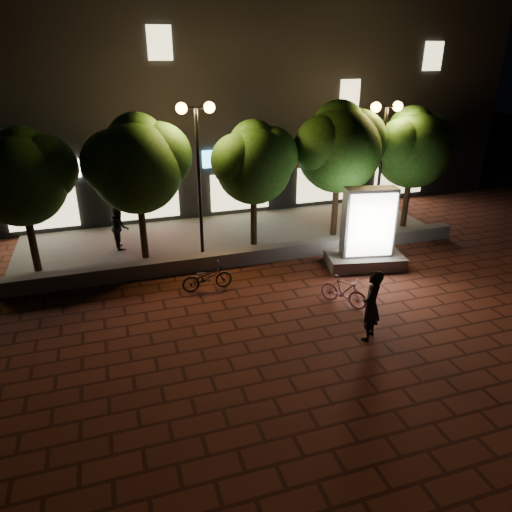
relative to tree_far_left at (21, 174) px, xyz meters
name	(u,v)px	position (x,y,z in m)	size (l,w,h in m)	color
ground	(296,320)	(6.95, -5.46, -3.29)	(80.00, 80.00, 0.00)	#522319
retaining_wall	(252,255)	(6.95, -1.46, -3.04)	(16.00, 0.45, 0.50)	slate
sidewalk	(233,236)	(6.95, 1.04, -3.25)	(16.00, 5.00, 0.08)	slate
building_block	(195,90)	(6.94, 7.53, 1.70)	(28.00, 8.12, 11.30)	black
tree_far_left	(21,174)	(0.00, 0.00, 0.00)	(3.36, 2.80, 4.63)	black
tree_left	(137,161)	(3.50, 0.00, 0.15)	(3.60, 3.00, 4.89)	black
tree_mid	(254,160)	(7.50, 0.00, -0.08)	(3.24, 2.70, 4.50)	black
tree_right	(340,145)	(10.80, 0.00, 0.27)	(3.72, 3.10, 5.07)	black
tree_far_right	(414,145)	(14.00, 0.00, 0.08)	(3.48, 2.90, 4.76)	black
street_lamp_left	(197,141)	(5.45, -0.26, 0.74)	(1.26, 0.36, 5.18)	black
street_lamp_right	(384,135)	(12.45, -0.26, 0.60)	(1.26, 0.36, 4.98)	black
ad_kiosk	(367,236)	(10.47, -2.97, -2.18)	(2.74, 1.74, 2.75)	slate
scooter_pink	(343,291)	(8.55, -5.11, -2.85)	(0.41, 1.46, 0.88)	pink
rider	(371,305)	(8.37, -6.84, -2.35)	(0.69, 0.45, 1.89)	black
scooter_parked	(207,277)	(5.03, -2.98, -2.88)	(0.54, 1.56, 0.82)	black
pedestrian	(120,227)	(2.70, 1.08, -2.41)	(0.78, 0.61, 1.61)	black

